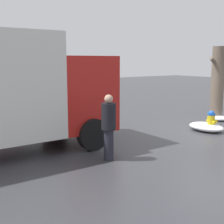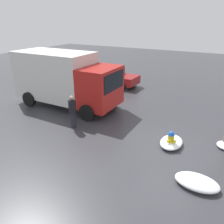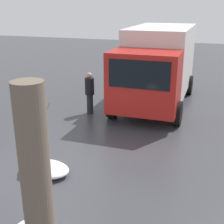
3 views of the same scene
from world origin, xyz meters
name	(u,v)px [view 1 (image 1 of 3)]	position (x,y,z in m)	size (l,w,h in m)	color
ground_plane	(210,132)	(0.00, 0.00, 0.00)	(60.00, 60.00, 0.00)	#38383D
fire_hydrant	(211,121)	(0.00, 0.00, 0.39)	(0.37, 0.46, 0.76)	yellow
tree_trunk	(217,83)	(-2.17, -1.40, 1.55)	(0.82, 0.54, 3.08)	#6B5B4C
pedestrian	(109,125)	(4.74, 0.50, 0.91)	(0.36, 0.36, 1.67)	#23232D
snow_pile_by_hydrant	(206,127)	(0.00, -0.20, 0.15)	(0.91, 1.34, 0.29)	white
snow_pile_by_tree	(219,118)	(-2.07, -1.14, 0.10)	(0.72, 0.75, 0.19)	white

